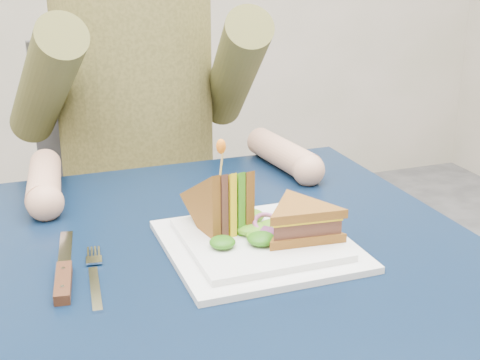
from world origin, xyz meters
name	(u,v)px	position (x,y,z in m)	size (l,w,h in m)	color
table	(220,289)	(0.00, 0.00, 0.65)	(0.75, 0.75, 0.73)	black
chair	(134,203)	(0.00, 0.67, 0.54)	(0.42, 0.40, 0.93)	#47474C
diner	(135,58)	(0.00, 0.56, 0.91)	(0.54, 0.59, 0.74)	brown
plate	(258,243)	(0.05, -0.04, 0.74)	(0.26, 0.26, 0.02)	white
sandwich_flat	(301,221)	(0.10, -0.07, 0.78)	(0.14, 0.14, 0.05)	brown
sandwich_upright	(222,207)	(0.01, 0.00, 0.78)	(0.09, 0.14, 0.14)	brown
fork	(95,278)	(-0.19, -0.05, 0.73)	(0.04, 0.18, 0.01)	silver
knife	(64,276)	(-0.23, -0.04, 0.74)	(0.05, 0.22, 0.02)	silver
toothpick	(221,165)	(0.01, 0.00, 0.85)	(0.00, 0.00, 0.06)	tan
toothpick_frill	(221,146)	(0.01, 0.00, 0.88)	(0.01, 0.01, 0.02)	orange
lettuce_spill	(259,227)	(0.05, -0.03, 0.76)	(0.15, 0.13, 0.02)	#337A14
onion_ring	(267,224)	(0.06, -0.04, 0.77)	(0.04, 0.04, 0.01)	#9E4C7A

